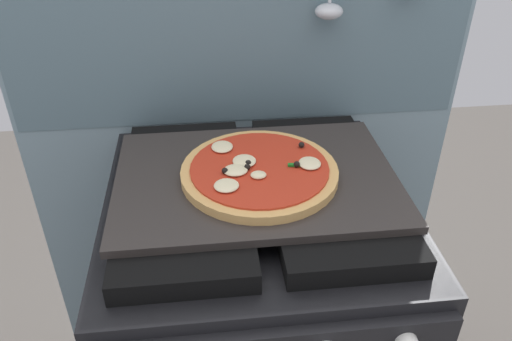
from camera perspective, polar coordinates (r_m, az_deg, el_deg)
kitchen_backsplash at (r=1.33m, az=-1.58°, el=2.79°), size 1.10×0.09×1.55m
stove at (r=1.30m, az=0.01°, el=-17.90°), size 0.60×0.64×0.90m
baking_tray at (r=0.99m, az=0.00°, el=-0.88°), size 0.54×0.38×0.02m
pizza_left at (r=0.97m, az=0.33°, el=-0.09°), size 0.30×0.30×0.03m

